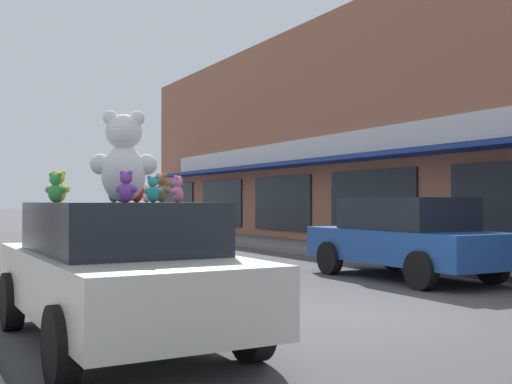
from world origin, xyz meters
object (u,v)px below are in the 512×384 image
teddy_bear_green (55,188)px  teddy_bear_red (136,188)px  plush_art_car (118,269)px  teddy_bear_cream (146,193)px  teddy_bear_brown (162,188)px  teddy_bear_teal (153,189)px  teddy_bear_blue (114,190)px  teddy_bear_purple (126,187)px  teddy_bear_pink (178,190)px  parked_car_far_center (406,236)px  teddy_bear_giant (124,158)px  teddy_bear_yellow (58,187)px

teddy_bear_green → teddy_bear_red: bearing=-142.2°
plush_art_car → teddy_bear_cream: bearing=52.3°
teddy_bear_brown → teddy_bear_teal: (-0.48, -1.10, -0.03)m
teddy_bear_green → teddy_bear_blue: 0.78m
teddy_bear_brown → teddy_bear_purple: size_ratio=1.03×
plush_art_car → teddy_bear_pink: size_ratio=15.87×
teddy_bear_red → parked_car_far_center: bearing=-171.0°
teddy_bear_brown → parked_car_far_center: 6.44m
teddy_bear_pink → parked_car_far_center: size_ratio=0.06×
teddy_bear_giant → teddy_bear_cream: bearing=-105.9°
teddy_bear_brown → teddy_bear_blue: bearing=11.2°
teddy_bear_giant → teddy_bear_brown: teddy_bear_giant is taller
teddy_bear_blue → teddy_bear_teal: bearing=49.8°
teddy_bear_giant → teddy_bear_purple: bearing=96.7°
teddy_bear_blue → teddy_bear_green: bearing=-12.9°
plush_art_car → teddy_bear_brown: (0.54, 0.21, 0.84)m
plush_art_car → teddy_bear_cream: (0.54, 0.72, 0.79)m
teddy_bear_pink → teddy_bear_brown: teddy_bear_brown is taller
teddy_bear_teal → parked_car_far_center: (6.30, 3.73, -0.78)m
plush_art_car → teddy_bear_green: 1.07m
teddy_bear_yellow → teddy_bear_purple: size_ratio=1.15×
plush_art_car → teddy_bear_teal: (0.07, -0.89, 0.81)m
plush_art_car → parked_car_far_center: (6.36, 2.84, 0.03)m
teddy_bear_red → teddy_bear_pink: bearing=83.4°
parked_car_far_center → teddy_bear_teal: bearing=-149.4°
plush_art_car → teddy_bear_giant: bearing=47.3°
teddy_bear_giant → teddy_bear_red: bearing=-109.9°
teddy_bear_pink → teddy_bear_green: (-0.99, 0.95, 0.02)m
teddy_bear_yellow → teddy_bear_teal: size_ratio=1.43×
teddy_bear_pink → teddy_bear_teal: (-0.35, -0.28, -0.01)m
teddy_bear_pink → teddy_bear_purple: teddy_bear_purple is taller
parked_car_far_center → teddy_bear_purple: bearing=-153.3°
teddy_bear_yellow → teddy_bear_brown: bearing=143.5°
teddy_bear_yellow → teddy_bear_cream: bearing=168.2°
teddy_bear_pink → teddy_bear_red: size_ratio=0.83×
plush_art_car → teddy_bear_brown: 1.02m
teddy_bear_giant → teddy_bear_yellow: bearing=-37.7°
teddy_bear_pink → teddy_bear_purple: (-0.45, 0.23, 0.02)m
teddy_bear_teal → parked_car_far_center: teddy_bear_teal is taller
teddy_bear_purple → parked_car_far_center: bearing=-103.6°
teddy_bear_red → teddy_bear_yellow: bearing=-50.3°
teddy_bear_purple → parked_car_far_center: 7.21m
teddy_bear_teal → teddy_bear_purple: bearing=-41.3°
teddy_bear_giant → teddy_bear_yellow: teddy_bear_giant is taller
teddy_bear_yellow → teddy_bear_purple: 1.34m
teddy_bear_cream → teddy_bear_teal: size_ratio=0.90×
teddy_bear_teal → teddy_bear_cream: bearing=-68.9°
plush_art_car → teddy_bear_yellow: size_ratio=11.71×
teddy_bear_cream → parked_car_far_center: teddy_bear_cream is taller
teddy_bear_pink → teddy_bear_blue: 1.31m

